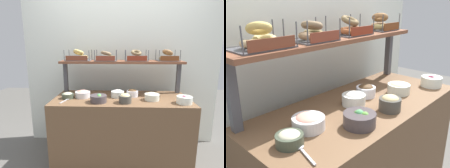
# 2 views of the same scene
# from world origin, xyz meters

# --- Properties ---
(ground_plane) EXTENTS (8.00, 8.00, 0.00)m
(ground_plane) POSITION_xyz_m (0.00, 0.00, 0.00)
(ground_plane) COLOR #595651
(back_wall) EXTENTS (2.83, 0.06, 2.40)m
(back_wall) POSITION_xyz_m (0.00, 0.55, 1.20)
(back_wall) COLOR silver
(back_wall) RESTS_ON ground_plane
(deli_counter) EXTENTS (1.63, 0.70, 0.85)m
(deli_counter) POSITION_xyz_m (0.00, 0.00, 0.42)
(deli_counter) COLOR brown
(deli_counter) RESTS_ON ground_plane
(shelf_riser_left) EXTENTS (0.05, 0.05, 0.40)m
(shelf_riser_left) POSITION_xyz_m (-0.76, 0.27, 1.05)
(shelf_riser_left) COLOR #4C4C51
(shelf_riser_left) RESTS_ON deli_counter
(shelf_riser_right) EXTENTS (0.05, 0.05, 0.40)m
(shelf_riser_right) POSITION_xyz_m (0.76, 0.27, 1.05)
(shelf_riser_right) COLOR #4C4C51
(shelf_riser_right) RESTS_ON deli_counter
(upper_shelf) EXTENTS (1.59, 0.32, 0.03)m
(upper_shelf) POSITION_xyz_m (0.00, 0.27, 1.26)
(upper_shelf) COLOR brown
(upper_shelf) RESTS_ON shelf_riser_left
(bowl_hummus) EXTENTS (0.14, 0.14, 0.11)m
(bowl_hummus) POSITION_xyz_m (0.04, -0.20, 0.90)
(bowl_hummus) COLOR #47453F
(bowl_hummus) RESTS_ON deli_counter
(bowl_veggie_mix) EXTENTS (0.19, 0.19, 0.10)m
(bowl_veggie_mix) POSITION_xyz_m (-0.26, -0.19, 0.89)
(bowl_veggie_mix) COLOR #484043
(bowl_veggie_mix) RESTS_ON deli_counter
(bowl_chocolate_spread) EXTENTS (0.14, 0.14, 0.09)m
(bowl_chocolate_spread) POSITION_xyz_m (0.14, 0.07, 0.90)
(bowl_chocolate_spread) COLOR white
(bowl_chocolate_spread) RESTS_ON deli_counter
(bowl_cream_cheese) EXTENTS (0.16, 0.16, 0.09)m
(bowl_cream_cheese) POSITION_xyz_m (-0.05, 0.03, 0.90)
(bowl_cream_cheese) COLOR white
(bowl_cream_cheese) RESTS_ON deli_counter
(bowl_potato_salad) EXTENTS (0.17, 0.17, 0.09)m
(bowl_potato_salad) POSITION_xyz_m (0.36, -0.08, 0.90)
(bowl_potato_salad) COLOR silver
(bowl_potato_salad) RESTS_ON deli_counter
(bowl_tuna_salad) EXTENTS (0.14, 0.14, 0.07)m
(bowl_tuna_salad) POSITION_xyz_m (-0.65, -0.06, 0.89)
(bowl_tuna_salad) COLOR #404A3A
(bowl_tuna_salad) RESTS_ON deli_counter
(bowl_beet_salad) EXTENTS (0.17, 0.17, 0.09)m
(bowl_beet_salad) POSITION_xyz_m (0.69, -0.19, 0.89)
(bowl_beet_salad) COLOR white
(bowl_beet_salad) RESTS_ON deli_counter
(bowl_lox_spread) EXTENTS (0.19, 0.19, 0.09)m
(bowl_lox_spread) POSITION_xyz_m (-0.48, 0.00, 0.89)
(bowl_lox_spread) COLOR silver
(bowl_lox_spread) RESTS_ON deli_counter
(serving_spoon_near_plate) EXTENTS (0.07, 0.17, 0.01)m
(serving_spoon_near_plate) POSITION_xyz_m (-0.64, -0.16, 0.86)
(serving_spoon_near_plate) COLOR #B7B7BC
(serving_spoon_near_plate) RESTS_ON deli_counter
(bagel_basket_plain) EXTENTS (0.33, 0.26, 0.15)m
(bagel_basket_plain) POSITION_xyz_m (-0.57, 0.26, 1.33)
(bagel_basket_plain) COLOR #4C4C51
(bagel_basket_plain) RESTS_ON upper_shelf
(bagel_basket_poppy) EXTENTS (0.29, 0.26, 0.14)m
(bagel_basket_poppy) POSITION_xyz_m (-0.20, 0.25, 1.33)
(bagel_basket_poppy) COLOR #4C4C51
(bagel_basket_poppy) RESTS_ON upper_shelf
(bagel_basket_cinnamon_raisin) EXTENTS (0.29, 0.25, 0.15)m
(bagel_basket_cinnamon_raisin) POSITION_xyz_m (0.19, 0.27, 1.33)
(bagel_basket_cinnamon_raisin) COLOR #4C4C51
(bagel_basket_cinnamon_raisin) RESTS_ON upper_shelf
(bagel_basket_everything) EXTENTS (0.27, 0.24, 0.16)m
(bagel_basket_everything) POSITION_xyz_m (0.60, 0.28, 1.33)
(bagel_basket_everything) COLOR #4C4C51
(bagel_basket_everything) RESTS_ON upper_shelf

